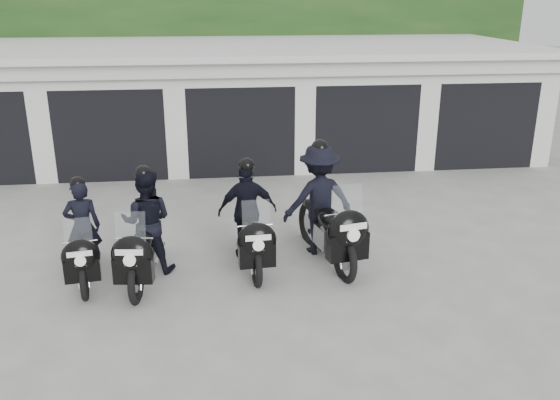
{
  "coord_description": "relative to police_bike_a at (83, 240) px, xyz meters",
  "views": [
    {
      "loc": [
        -0.7,
        -8.59,
        4.31
      ],
      "look_at": [
        0.38,
        0.63,
        1.05
      ],
      "focal_mm": 38.0,
      "sensor_mm": 36.0,
      "label": 1
    }
  ],
  "objects": [
    {
      "name": "police_bike_c",
      "position": [
        2.62,
        0.31,
        0.11
      ],
      "size": [
        1.03,
        2.1,
        1.82
      ],
      "rotation": [
        0.0,
        0.0,
        0.07
      ],
      "color": "black",
      "rests_on": "ground"
    },
    {
      "name": "police_bike_a",
      "position": [
        0.0,
        0.0,
        0.0
      ],
      "size": [
        0.75,
        1.9,
        1.66
      ],
      "rotation": [
        0.0,
        0.0,
        0.15
      ],
      "color": "black",
      "rests_on": "ground"
    },
    {
      "name": "garage_block",
      "position": [
        2.78,
        7.83,
        0.76
      ],
      "size": [
        16.4,
        6.8,
        2.96
      ],
      "color": "silver",
      "rests_on": "ground"
    },
    {
      "name": "ground",
      "position": [
        2.78,
        -0.23,
        -0.66
      ],
      "size": [
        80.0,
        80.0,
        0.0
      ],
      "primitive_type": "plane",
      "color": "#A2A29C",
      "rests_on": "ground"
    },
    {
      "name": "police_bike_d",
      "position": [
        3.88,
        0.42,
        0.22
      ],
      "size": [
        1.35,
        2.36,
        2.08
      ],
      "rotation": [
        0.0,
        0.0,
        0.21
      ],
      "color": "black",
      "rests_on": "ground"
    },
    {
      "name": "background_vegetation",
      "position": [
        3.15,
        12.69,
        2.11
      ],
      "size": [
        20.0,
        3.9,
        5.8
      ],
      "color": "#173714",
      "rests_on": "ground"
    },
    {
      "name": "police_bike_b",
      "position": [
        0.96,
        -0.02,
        0.12
      ],
      "size": [
        0.89,
        2.11,
        1.84
      ],
      "rotation": [
        0.0,
        0.0,
        -0.1
      ],
      "color": "black",
      "rests_on": "ground"
    }
  ]
}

